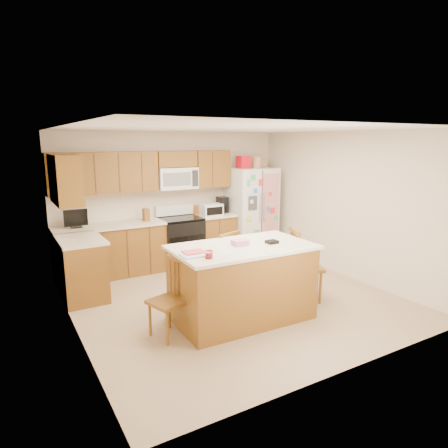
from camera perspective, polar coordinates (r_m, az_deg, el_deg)
ground at (r=6.15m, az=1.29°, el=-10.52°), size 4.50×4.50×0.00m
room_shell at (r=5.75m, az=1.35°, el=2.87°), size 4.60×4.60×2.52m
cabinetry at (r=7.08m, az=-13.16°, el=-0.08°), size 3.36×1.56×2.15m
stove at (r=7.64m, az=-6.27°, el=-2.37°), size 0.76×0.65×1.13m
refrigerator at (r=8.23m, az=3.89°, el=1.89°), size 0.90×0.79×2.04m
island at (r=5.32m, az=2.61°, el=-8.30°), size 1.86×1.11×1.09m
windsor_chair_left at (r=4.92m, az=-7.81°, el=-10.78°), size 0.49×0.51×0.96m
windsor_chair_back at (r=5.97m, az=-0.36°, el=-6.16°), size 0.56×0.55×1.04m
windsor_chair_right at (r=6.05m, az=11.35°, el=-6.00°), size 0.59×0.60×1.08m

